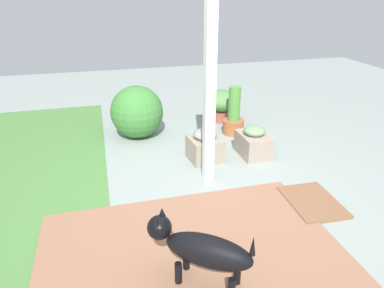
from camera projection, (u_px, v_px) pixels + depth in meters
name	position (u px, v px, depth m)	size (l,w,h in m)	color
ground_plane	(208.00, 192.00, 3.62)	(12.00, 12.00, 0.00)	gray
brick_path	(195.00, 261.00, 2.70)	(1.80, 2.40, 0.02)	#94654B
porch_pillar	(210.00, 85.00, 3.42)	(0.10, 0.10, 2.11)	white
stone_planter_nearest	(254.00, 142.00, 4.33)	(0.46, 0.35, 0.39)	gray
stone_planter_near	(205.00, 146.00, 4.21)	(0.41, 0.40, 0.40)	gray
round_shrub	(137.00, 112.00, 4.80)	(0.72, 0.72, 0.72)	#3D7D36
terracotta_pot_tall	(234.00, 117.00, 4.94)	(0.30, 0.30, 0.69)	#A35B34
terracotta_pot_broad	(222.00, 103.00, 5.39)	(0.53, 0.53, 0.49)	#A14E41
dog	(201.00, 248.00, 2.40)	(0.57, 0.70, 0.53)	black
doormat	(312.00, 202.00, 3.43)	(0.63, 0.47, 0.03)	brown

